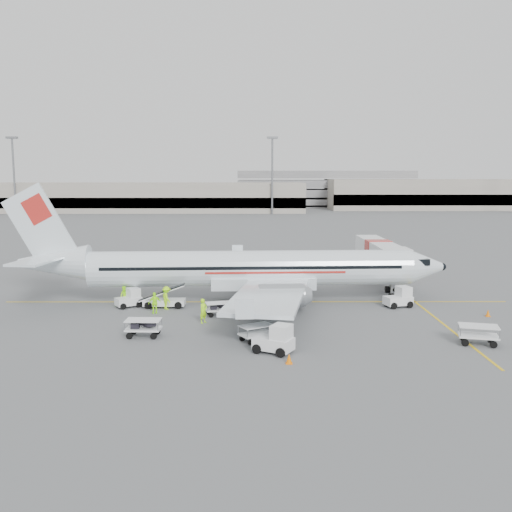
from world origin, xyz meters
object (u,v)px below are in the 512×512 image
Objects in this scene: tug_aft at (128,298)px; aircraft at (251,244)px; tug_mid at (273,338)px; belt_loader at (164,293)px; tug_fore at (398,297)px; jet_bridge at (378,261)px.

aircraft is at bearing -22.65° from tug_aft.
aircraft is 15.38× the size of tug_mid.
belt_loader is at bearing -166.81° from aircraft.
aircraft is 16.43× the size of tug_fore.
tug_mid is (8.78, -12.57, -0.32)m from belt_loader.
aircraft reaches higher than tug_aft.
jet_bridge reaches higher than tug_mid.
tug_mid is (-11.76, -24.60, -1.23)m from jet_bridge.
tug_aft is at bearing -171.31° from aircraft.
belt_loader reaches higher than tug_fore.
belt_loader is at bearing 152.74° from tug_mid.
tug_mid reaches higher than tug_fore.
belt_loader is at bearing 162.57° from tug_fore.
tug_aft is (-10.38, -2.08, -4.30)m from aircraft.
jet_bridge is (13.21, 9.95, -2.93)m from aircraft.
tug_aft is at bearing 162.57° from tug_fore.
aircraft reaches higher than jet_bridge.
jet_bridge is 6.86× the size of tug_mid.
belt_loader is (-20.55, -12.03, -0.91)m from jet_bridge.
aircraft is 2.24× the size of jet_bridge.
belt_loader is 3.08m from tug_aft.
tug_fore is (-0.82, -12.03, -1.29)m from jet_bridge.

